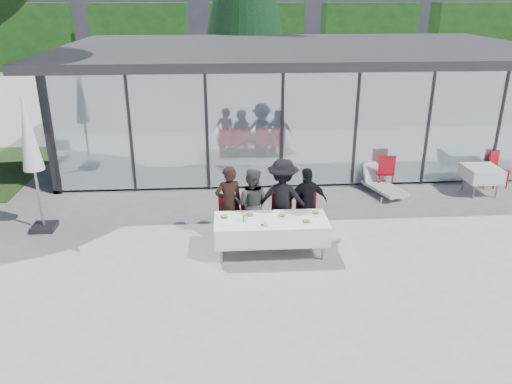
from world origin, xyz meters
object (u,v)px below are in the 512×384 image
(plate_b, at_px, (250,215))
(market_umbrella, at_px, (30,144))
(plate_d, at_px, (316,213))
(spare_chair_a, at_px, (497,167))
(plate_extra, at_px, (306,222))
(plate_c, at_px, (282,216))
(spare_table_right, at_px, (482,174))
(diner_chair_c, at_px, (282,213))
(lounger, at_px, (381,183))
(spare_chair_b, at_px, (385,170))
(diner_chair_b, at_px, (252,214))
(diner_chair_d, at_px, (306,213))
(folded_eyeglasses, at_px, (264,225))
(diner_d, at_px, (307,203))
(diner_b, at_px, (252,204))
(plate_a, at_px, (224,217))
(diner_a, at_px, (229,203))
(juice_bottle, at_px, (244,218))
(dining_table, at_px, (271,229))
(diner_chair_a, at_px, (229,215))
(diner_c, at_px, (282,199))

(plate_b, xyz_separation_m, market_umbrella, (-4.55, 1.24, 1.23))
(plate_d, xyz_separation_m, spare_chair_a, (5.59, 3.23, -0.24))
(plate_extra, xyz_separation_m, spare_chair_a, (5.85, 3.63, -0.24))
(plate_c, bearing_deg, spare_table_right, 26.32)
(diner_chair_c, distance_m, lounger, 3.79)
(spare_chair_b, bearing_deg, plate_extra, -127.44)
(diner_chair_b, distance_m, diner_chair_d, 1.18)
(market_umbrella, bearing_deg, spare_table_right, 7.61)
(folded_eyeglasses, xyz_separation_m, lounger, (3.40, 3.38, -0.50))
(diner_d, bearing_deg, diner_b, -10.93)
(plate_d, xyz_separation_m, market_umbrella, (-5.89, 1.23, 1.23))
(plate_d, relative_size, folded_eyeglasses, 1.91)
(plate_a, relative_size, lounger, 0.18)
(diner_chair_b, xyz_separation_m, market_umbrella, (-4.62, 0.68, 1.46))
(diner_a, distance_m, folded_eyeglasses, 1.20)
(diner_chair_b, relative_size, diner_chair_d, 1.00)
(juice_bottle, bearing_deg, diner_chair_c, 43.72)
(spare_table_right, xyz_separation_m, lounger, (-2.56, 0.26, -0.30))
(dining_table, height_order, diner_chair_a, diner_chair_a)
(plate_a, xyz_separation_m, spare_chair_a, (7.45, 3.30, -0.24))
(lounger, bearing_deg, diner_c, -140.88)
(diner_chair_d, xyz_separation_m, spare_table_right, (4.96, 2.12, 0.02))
(plate_extra, xyz_separation_m, lounger, (2.58, 3.33, -0.52))
(diner_chair_a, bearing_deg, diner_chair_b, 0.00)
(diner_b, bearing_deg, diner_chair_d, -165.25)
(plate_extra, height_order, spare_chair_b, spare_chair_b)
(folded_eyeglasses, bearing_deg, diner_a, 123.85)
(plate_extra, bearing_deg, diner_c, 110.61)
(diner_a, xyz_separation_m, diner_b, (0.48, 0.00, -0.03))
(market_umbrella, bearing_deg, diner_chair_d, -6.72)
(diner_c, bearing_deg, juice_bottle, 56.97)
(diner_chair_d, xyz_separation_m, lounger, (2.40, 2.38, -0.28))
(plate_a, bearing_deg, plate_extra, -11.57)
(diner_c, bearing_deg, folded_eyeglasses, 78.02)
(diner_chair_c, relative_size, spare_chair_a, 1.00)
(lounger, bearing_deg, spare_chair_a, 5.32)
(dining_table, xyz_separation_m, plate_extra, (0.67, -0.20, 0.24))
(diner_a, height_order, plate_a, diner_a)
(juice_bottle, relative_size, spare_chair_a, 0.16)
(diner_chair_a, xyz_separation_m, spare_table_right, (6.63, 2.12, 0.02))
(diner_chair_b, height_order, folded_eyeglasses, diner_chair_b)
(plate_a, xyz_separation_m, plate_d, (1.86, 0.08, 0.00))
(diner_b, bearing_deg, diner_chair_b, -75.35)
(plate_a, distance_m, plate_d, 1.86)
(diner_a, distance_m, plate_extra, 1.77)
(plate_d, height_order, juice_bottle, juice_bottle)
(spare_table_right, bearing_deg, dining_table, -153.68)
(diner_chair_c, bearing_deg, plate_d, -41.27)
(diner_chair_a, height_order, plate_a, diner_chair_a)
(diner_chair_a, xyz_separation_m, plate_b, (0.41, -0.56, 0.24))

